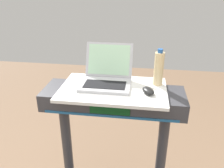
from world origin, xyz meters
name	(u,v)px	position (x,y,z in m)	size (l,w,h in m)	color
desk_board	(113,89)	(0.00, 0.70, 1.09)	(0.66, 0.42, 0.02)	white
laptop	(107,76)	(-0.05, 0.77, 1.15)	(0.32, 0.32, 0.23)	#B7B7BC
computer_mouse	(148,91)	(0.22, 0.66, 1.11)	(0.06, 0.10, 0.03)	black
water_bottle	(159,68)	(0.28, 0.79, 1.21)	(0.06, 0.06, 0.24)	beige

